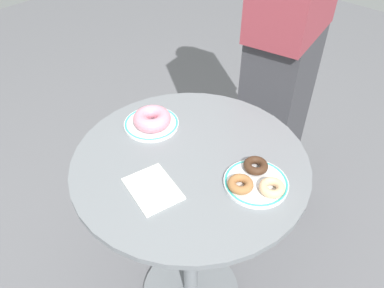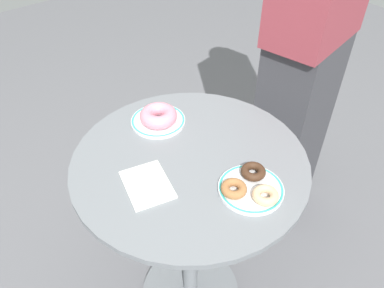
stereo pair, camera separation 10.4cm
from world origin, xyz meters
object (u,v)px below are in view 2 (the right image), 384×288
plate_left (158,121)px  donut_glazed (265,195)px  donut_chocolate (253,171)px  paper_napkin (147,185)px  plate_right (251,189)px  cafe_table (190,218)px  donut_pink_frosted (159,116)px  person_figure (306,58)px  donut_cinnamon (234,188)px

plate_left → donut_glazed: (0.43, 0.01, 0.02)m
donut_chocolate → paper_napkin: (-0.16, -0.23, -0.02)m
plate_right → donut_chocolate: 0.05m
plate_right → donut_chocolate: donut_chocolate is taller
cafe_table → paper_napkin: (0.01, -0.15, 0.27)m
donut_pink_frosted → plate_right: bearing=2.7°
plate_left → person_figure: person_figure is taller
donut_chocolate → person_figure: person_figure is taller
donut_cinnamon → paper_napkin: bearing=-137.9°
plate_left → plate_right: size_ratio=1.00×
donut_pink_frosted → person_figure: (0.07, 0.65, -0.00)m
donut_pink_frosted → cafe_table: bearing=-8.4°
donut_pink_frosted → donut_glazed: donut_pink_frosted is taller
plate_left → paper_napkin: plate_left is taller
donut_pink_frosted → person_figure: size_ratio=0.07×
donut_chocolate → plate_left: bearing=-171.9°
plate_left → donut_chocolate: (0.36, 0.05, 0.02)m
plate_right → person_figure: (-0.31, 0.63, 0.03)m
donut_pink_frosted → donut_chocolate: (0.35, 0.05, -0.01)m
cafe_table → person_figure: bearing=99.8°
donut_glazed → donut_cinnamon: same height
plate_left → donut_glazed: bearing=1.8°
donut_cinnamon → donut_chocolate: bearing=97.1°
plate_left → donut_pink_frosted: 0.03m
plate_left → donut_cinnamon: 0.37m
plate_right → donut_chocolate: bearing=127.9°
cafe_table → donut_glazed: size_ratio=11.48×
donut_glazed → paper_napkin: bearing=-140.2°
person_figure → cafe_table: bearing=-80.2°
donut_cinnamon → paper_napkin: donut_cinnamon is taller
plate_right → donut_glazed: donut_glazed is taller
donut_pink_frosted → donut_chocolate: 0.35m
cafe_table → plate_left: size_ratio=4.48×
plate_right → plate_left: bearing=-178.0°
plate_left → person_figure: (0.08, 0.65, 0.03)m
plate_right → cafe_table: bearing=-167.0°
donut_glazed → paper_napkin: donut_glazed is taller
cafe_table → donut_chocolate: size_ratio=11.48×
donut_chocolate → cafe_table: bearing=-153.5°
donut_cinnamon → donut_pink_frosted: bearing=175.9°
cafe_table → plate_left: (-0.19, 0.03, 0.27)m
plate_left → cafe_table: bearing=-9.1°
cafe_table → paper_napkin: size_ratio=5.19×
person_figure → plate_left: bearing=-96.7°
donut_pink_frosted → donut_chocolate: donut_pink_frosted is taller
plate_left → donut_glazed: 0.43m
cafe_table → donut_cinnamon: donut_cinnamon is taller
cafe_table → donut_cinnamon: size_ratio=11.48×
cafe_table → donut_chocolate: 0.34m
plate_left → paper_napkin: (0.20, -0.18, -0.00)m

